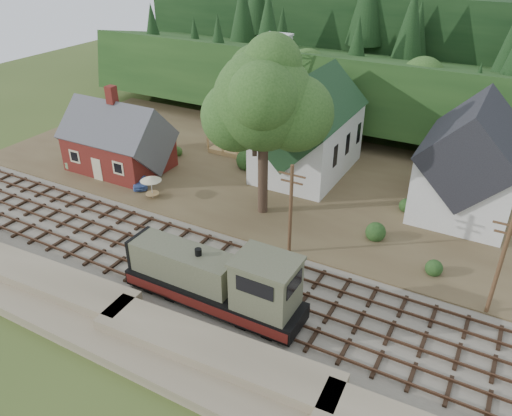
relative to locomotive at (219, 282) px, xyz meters
The scene contains 19 objects.
ground 6.72m from the locomotive, 151.70° to the left, with size 140.00×140.00×0.00m, color #384C1E.
embankment 8.15m from the locomotive, 135.39° to the right, with size 64.00×5.00×1.60m, color #7F7259.
railroad_bed 6.69m from the locomotive, 151.70° to the left, with size 64.00×11.00×0.16m, color #726B5B.
village_flat 21.83m from the locomotive, 104.86° to the left, with size 64.00×26.00×0.30m, color brown.
hillside 45.40m from the locomotive, 97.06° to the left, with size 70.00×28.00×8.00m, color #1E3F19.
ridge 61.30m from the locomotive, 95.22° to the left, with size 80.00×20.00×12.00m, color black.
depot 25.74m from the locomotive, 147.02° to the left, with size 10.80×7.41×9.00m.
church 23.15m from the locomotive, 98.96° to the left, with size 8.40×15.17×13.00m.
farmhouse 25.40m from the locomotive, 60.54° to the left, with size 8.40×10.80×10.60m.
timber_frame 27.57m from the locomotive, 114.84° to the left, with size 8.20×6.20×6.99m.
lattice_tower 33.99m from the locomotive, 110.47° to the left, with size 3.20×3.20×12.12m.
big_tree 15.69m from the locomotive, 104.59° to the left, with size 10.90×8.40×14.70m.
telegraph_pole_near 8.56m from the locomotive, 80.14° to the left, with size 2.20×0.28×8.00m.
telegraph_pole_far 18.47m from the locomotive, 26.53° to the left, with size 2.20×0.28×8.00m.
locomotive is the anchor object (origin of this frame).
car_blue 20.57m from the locomotive, 145.28° to the left, with size 1.41×3.49×1.19m, color #6288D3.
car_green 27.05m from the locomotive, 155.16° to the left, with size 1.34×3.83×1.26m, color #88B17A.
car_red 26.70m from the locomotive, 59.62° to the left, with size 1.99×4.31×1.20m, color #B51A0E.
patio_set 17.49m from the locomotive, 144.36° to the left, with size 2.04×2.04×2.28m.
Camera 1 is at (20.77, -25.43, 23.38)m, focal length 35.00 mm.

